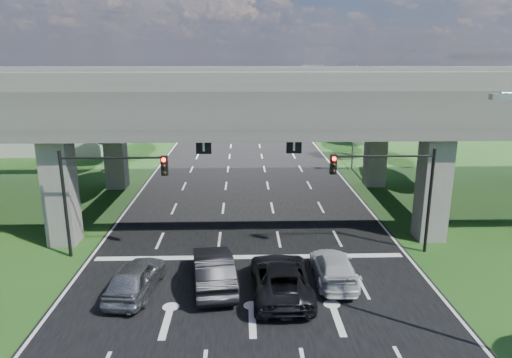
{
  "coord_description": "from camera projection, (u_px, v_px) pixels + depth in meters",
  "views": [
    {
      "loc": [
        -0.36,
        -19.8,
        10.77
      ],
      "look_at": [
        0.45,
        6.89,
        3.6
      ],
      "focal_mm": 32.0,
      "sensor_mm": 36.0,
      "label": 1
    }
  ],
  "objects": [
    {
      "name": "car_trailing",
      "position": [
        281.0,
        278.0,
        21.19
      ],
      "size": [
        2.7,
        5.75,
        1.59
      ],
      "primitive_type": "imported",
      "rotation": [
        0.0,
        0.0,
        3.15
      ],
      "color": "black",
      "rests_on": "road"
    },
    {
      "name": "tree_right_mid",
      "position": [
        375.0,
        112.0,
        56.06
      ],
      "size": [
        3.91,
        3.9,
        6.76
      ],
      "color": "black",
      "rests_on": "ground"
    },
    {
      "name": "signal_right",
      "position": [
        393.0,
        182.0,
        24.86
      ],
      "size": [
        5.76,
        0.54,
        6.0
      ],
      "color": "black",
      "rests_on": "ground"
    },
    {
      "name": "streetlight_far",
      "position": [
        351.0,
        110.0,
        43.86
      ],
      "size": [
        3.38,
        0.25,
        10.0
      ],
      "color": "gray",
      "rests_on": "ground"
    },
    {
      "name": "car_dark",
      "position": [
        213.0,
        270.0,
        21.88
      ],
      "size": [
        2.5,
        5.42,
        1.72
      ],
      "primitive_type": "imported",
      "rotation": [
        0.0,
        0.0,
        3.27
      ],
      "color": "black",
      "rests_on": "road"
    },
    {
      "name": "tree_left_far",
      "position": [
        148.0,
        100.0,
        60.75
      ],
      "size": [
        4.8,
        4.8,
        8.32
      ],
      "color": "black",
      "rests_on": "ground"
    },
    {
      "name": "car_white",
      "position": [
        334.0,
        268.0,
        22.48
      ],
      "size": [
        2.03,
        4.81,
        1.38
      ],
      "primitive_type": "imported",
      "rotation": [
        0.0,
        0.0,
        3.12
      ],
      "color": "#BDBDBD",
      "rests_on": "road"
    },
    {
      "name": "tree_left_mid",
      "position": [
        100.0,
        115.0,
        53.16
      ],
      "size": [
        3.91,
        3.9,
        6.76
      ],
      "color": "black",
      "rests_on": "ground"
    },
    {
      "name": "warehouse",
      "position": [
        28.0,
        133.0,
        54.42
      ],
      "size": [
        20.0,
        10.0,
        4.0
      ],
      "primitive_type": "cube",
      "color": "#9E9E99",
      "rests_on": "ground"
    },
    {
      "name": "signal_left",
      "position": [
        103.0,
        184.0,
        24.41
      ],
      "size": [
        5.76,
        0.54,
        6.0
      ],
      "color": "black",
      "rests_on": "ground"
    },
    {
      "name": "streetlight_beyond",
      "position": [
        322.0,
        96.0,
        59.31
      ],
      "size": [
        3.38,
        0.25,
        10.0
      ],
      "color": "gray",
      "rests_on": "ground"
    },
    {
      "name": "road",
      "position": [
        248.0,
        217.0,
        31.56
      ],
      "size": [
        18.0,
        120.0,
        0.03
      ],
      "primitive_type": "cube",
      "color": "black",
      "rests_on": "ground"
    },
    {
      "name": "ground",
      "position": [
        251.0,
        288.0,
        21.91
      ],
      "size": [
        160.0,
        160.0,
        0.0
      ],
      "primitive_type": "plane",
      "color": "#1C4415",
      "rests_on": "ground"
    },
    {
      "name": "car_silver",
      "position": [
        135.0,
        278.0,
        21.24
      ],
      "size": [
        2.39,
        4.8,
        1.57
      ],
      "primitive_type": "imported",
      "rotation": [
        0.0,
        0.0,
        3.02
      ],
      "color": "#96979D",
      "rests_on": "road"
    },
    {
      "name": "overpass",
      "position": [
        247.0,
        100.0,
        31.44
      ],
      "size": [
        80.0,
        15.0,
        10.0
      ],
      "color": "#3C3936",
      "rests_on": "ground"
    },
    {
      "name": "tree_right_far",
      "position": [
        331.0,
        101.0,
        63.5
      ],
      "size": [
        4.5,
        4.5,
        7.8
      ],
      "color": "black",
      "rests_on": "ground"
    },
    {
      "name": "tree_left_near",
      "position": [
        106.0,
        119.0,
        45.36
      ],
      "size": [
        4.5,
        4.5,
        7.8
      ],
      "color": "black",
      "rests_on": "ground"
    },
    {
      "name": "tree_right_near",
      "position": [
        369.0,
        118.0,
        48.16
      ],
      "size": [
        4.2,
        4.2,
        7.28
      ],
      "color": "black",
      "rests_on": "ground"
    }
  ]
}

